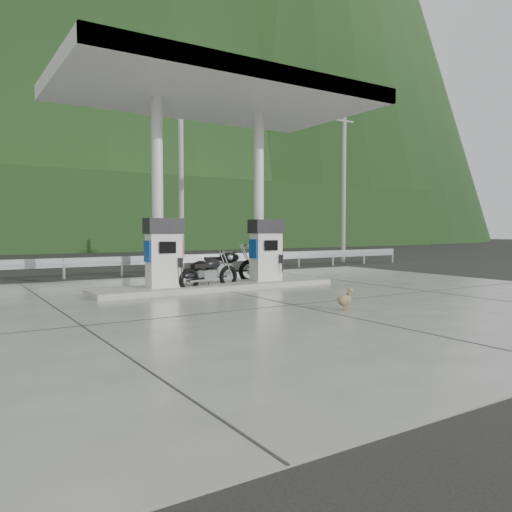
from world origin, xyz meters
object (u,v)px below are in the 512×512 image
duck (345,301)px  motorcycle_left (226,267)px  gas_pump_left (164,253)px  motorcycle_right (209,273)px  gas_pump_right (266,250)px

duck → motorcycle_left: bearing=68.4°
gas_pump_left → motorcycle_right: size_ratio=0.94×
gas_pump_left → motorcycle_right: 1.44m
gas_pump_left → gas_pump_right: size_ratio=1.00×
gas_pump_right → motorcycle_left: (-0.72, 1.16, -0.53)m
gas_pump_left → gas_pump_right: same height
gas_pump_left → motorcycle_left: size_ratio=0.83×
gas_pump_left → motorcycle_right: (1.31, -0.02, -0.60)m
motorcycle_right → duck: motorcycle_right is taller
gas_pump_right → motorcycle_left: bearing=122.0°
motorcycle_left → gas_pump_right: bearing=-49.4°
motorcycle_right → duck: (0.77, -4.60, -0.26)m
duck → motorcycle_right: bearing=81.7°
motorcycle_left → gas_pump_left: bearing=-146.4°
gas_pump_left → gas_pump_right: 3.20m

